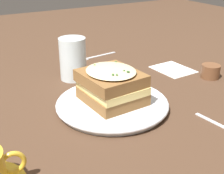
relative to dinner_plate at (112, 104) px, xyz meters
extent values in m
plane|color=#473021|center=(0.00, 0.03, -0.01)|extent=(2.40, 2.40, 0.00)
cylinder|color=white|center=(0.00, 0.00, 0.00)|extent=(0.23, 0.23, 0.02)
torus|color=white|center=(0.00, 0.00, 0.00)|extent=(0.25, 0.25, 0.01)
cube|color=brown|center=(0.00, 0.00, 0.02)|extent=(0.13, 0.12, 0.03)
cube|color=#EAD17A|center=(0.00, 0.00, 0.04)|extent=(0.13, 0.12, 0.02)
cube|color=brown|center=(0.00, 0.00, 0.06)|extent=(0.13, 0.12, 0.03)
ellipsoid|color=beige|center=(0.00, 0.00, 0.08)|extent=(0.12, 0.11, 0.01)
cube|color=#2D6028|center=(0.03, 0.01, 0.08)|extent=(0.00, 0.00, 0.00)
cube|color=#2D6028|center=(0.04, 0.02, 0.08)|extent=(0.01, 0.01, 0.00)
cube|color=#2D6028|center=(0.03, -0.02, 0.08)|extent=(0.01, 0.01, 0.00)
cube|color=#2D6028|center=(-0.03, 0.02, 0.08)|extent=(0.00, 0.00, 0.00)
cube|color=#2D6028|center=(0.04, -0.01, 0.08)|extent=(0.01, 0.01, 0.00)
cube|color=#2D6028|center=(-0.03, -0.02, 0.08)|extent=(0.00, 0.00, 0.00)
torus|color=gold|center=(0.13, -0.24, 0.02)|extent=(0.01, 0.04, 0.04)
cylinder|color=silver|center=(-0.20, 0.00, 0.05)|extent=(0.07, 0.07, 0.11)
cube|color=silver|center=(-0.34, 0.15, -0.01)|extent=(0.02, 0.11, 0.00)
cube|color=silver|center=(-0.33, 0.06, -0.01)|extent=(0.03, 0.07, 0.00)
cube|color=#333335|center=(-0.32, 0.05, -0.01)|extent=(0.01, 0.04, 0.00)
cube|color=#333335|center=(-0.32, 0.05, -0.01)|extent=(0.01, 0.04, 0.00)
cube|color=#333335|center=(-0.33, 0.05, -0.01)|extent=(0.01, 0.04, 0.00)
cube|color=silver|center=(0.17, 0.15, -0.01)|extent=(0.11, 0.02, 0.00)
cube|color=white|center=(-0.12, 0.27, -0.01)|extent=(0.12, 0.10, 0.00)
cylinder|color=brown|center=(-0.02, 0.32, 0.01)|extent=(0.05, 0.05, 0.04)
camera|label=1|loc=(0.53, -0.30, 0.31)|focal=50.00mm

